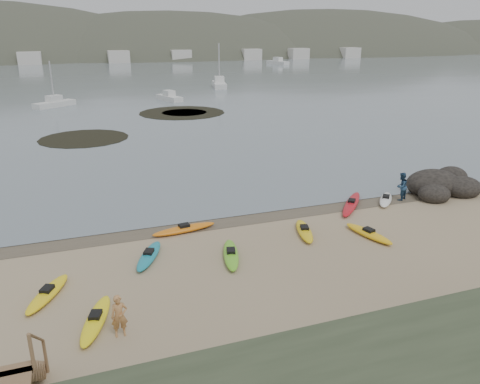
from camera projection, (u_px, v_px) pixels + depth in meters
name	position (u px, v px, depth m)	size (l,w,h in m)	color
ground	(240.00, 216.00, 27.36)	(600.00, 600.00, 0.00)	tan
wet_sand	(242.00, 218.00, 27.09)	(60.00, 60.00, 0.00)	brown
water	(80.00, 48.00, 294.43)	(1200.00, 1200.00, 0.00)	slate
stairs	(11.00, 376.00, 13.17)	(1.50, 2.70, 2.10)	olive
kayaks	(255.00, 239.00, 23.92)	(22.06, 11.07, 0.34)	yellow
person_west	(119.00, 316.00, 16.39)	(0.58, 0.38, 1.59)	tan
person_east	(401.00, 186.00, 29.73)	(0.88, 0.69, 1.81)	navy
rock_cluster	(442.00, 189.00, 31.37)	(5.38, 3.97, 1.87)	black
kelp_mats	(156.00, 120.00, 57.04)	(22.89, 22.12, 0.04)	black
moored_boats	(160.00, 76.00, 106.69)	(96.23, 78.96, 1.20)	silver
far_hills	(180.00, 90.00, 217.75)	(550.00, 135.00, 80.00)	#384235
far_town	(112.00, 57.00, 157.70)	(199.00, 5.00, 4.00)	beige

